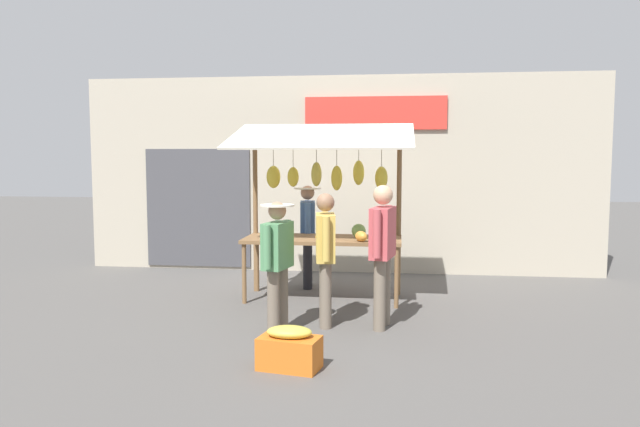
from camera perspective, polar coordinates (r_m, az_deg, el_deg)
The scene contains 8 objects.
ground_plane at distance 8.84m, azimuth 0.25°, elevation -7.91°, with size 40.00×40.00×0.00m, color #514F4C.
street_backdrop at distance 10.79m, azimuth 1.46°, elevation 3.61°, with size 9.00×0.30×3.40m.
market_stall at distance 8.66m, azimuth 0.49°, elevation 2.19°, with size 2.50×1.46×2.50m.
vendor_with_sunhat at distance 9.45m, azimuth -1.15°, elevation -1.36°, with size 0.41×0.67×1.58m.
shopper_in_striped_shirt at distance 7.33m, azimuth 0.50°, elevation -3.40°, with size 0.29×0.68×1.59m.
shopper_in_grey_tee at distance 7.26m, azimuth 5.81°, elevation -2.93°, with size 0.31×0.71×1.69m.
shopper_with_ponytail at distance 7.07m, azimuth -3.95°, elevation -4.04°, with size 0.39×0.65×1.51m.
produce_crate_near at distance 6.02m, azimuth -2.85°, elevation -12.42°, with size 0.63×0.44×0.42m.
Camera 1 is at (-1.06, 8.54, 2.03)m, focal length 34.60 mm.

